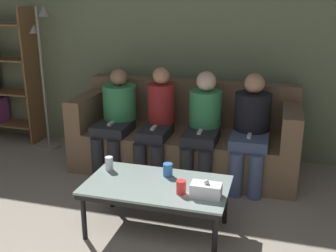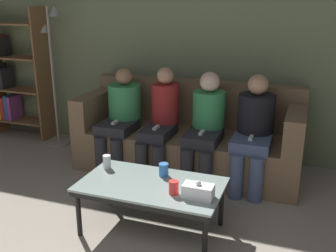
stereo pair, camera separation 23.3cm
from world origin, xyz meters
name	(u,v)px [view 2 (the right image)]	position (x,y,z in m)	size (l,w,h in m)	color
wall_back	(204,43)	(0.00, 3.95, 1.30)	(12.00, 0.06, 2.60)	#707F5B
couch	(189,138)	(0.00, 3.44, 0.33)	(2.33, 0.88, 0.92)	brown
coffee_table	(151,188)	(0.09, 2.15, 0.37)	(1.10, 0.62, 0.41)	#8C9E99
cup_near_left	(174,187)	(0.30, 2.04, 0.46)	(0.07, 0.07, 0.10)	red
cup_near_right	(107,162)	(-0.37, 2.29, 0.47)	(0.07, 0.07, 0.11)	silver
cup_far_center	(164,170)	(0.13, 2.31, 0.46)	(0.08, 0.08, 0.10)	#3372BF
tissue_box	(198,191)	(0.49, 2.05, 0.46)	(0.22, 0.12, 0.13)	white
bookshelf	(13,78)	(-2.51, 3.72, 0.78)	(0.81, 0.32, 1.68)	brown
standing_lamp	(53,62)	(-1.76, 3.57, 1.04)	(0.31, 0.26, 1.70)	gray
seated_person_left_end	(121,115)	(-0.70, 3.23, 0.58)	(0.36, 0.65, 1.07)	#28282D
seated_person_mid_left	(161,121)	(-0.23, 3.20, 0.58)	(0.31, 0.64, 1.11)	#28282D
seated_person_mid_right	(206,124)	(0.23, 3.22, 0.58)	(0.33, 0.66, 1.09)	#28282D
seated_person_right_end	(254,128)	(0.70, 3.23, 0.59)	(0.35, 0.66, 1.09)	#47567A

